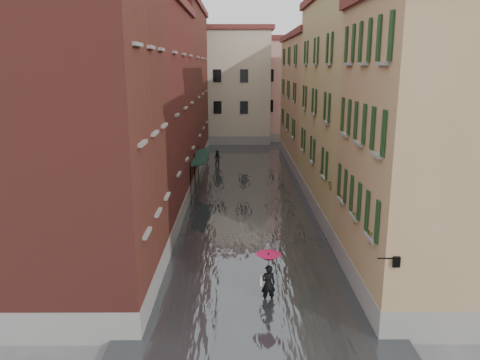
{
  "coord_description": "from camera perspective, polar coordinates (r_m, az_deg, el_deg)",
  "views": [
    {
      "loc": [
        -0.75,
        -19.94,
        9.12
      ],
      "look_at": [
        -0.61,
        5.0,
        3.0
      ],
      "focal_mm": 35.0,
      "sensor_mm": 36.0,
      "label": 1
    }
  ],
  "objects": [
    {
      "name": "ground",
      "position": [
        21.94,
        1.7,
        -10.78
      ],
      "size": [
        120.0,
        120.0,
        0.0
      ],
      "primitive_type": "plane",
      "color": "#4F4E50",
      "rests_on": "ground"
    },
    {
      "name": "pedestrian_main",
      "position": [
        18.56,
        3.46,
        -11.22
      ],
      "size": [
        0.99,
        0.99,
        2.06
      ],
      "color": "black",
      "rests_on": "ground"
    },
    {
      "name": "pedestrian_far",
      "position": [
        43.17,
        -2.74,
        2.63
      ],
      "size": [
        0.82,
        0.68,
        1.55
      ],
      "primitive_type": "imported",
      "rotation": [
        0.0,
        0.0,
        -0.13
      ],
      "color": "black",
      "rests_on": "ground"
    },
    {
      "name": "wall_lantern",
      "position": [
        16.05,
        18.42,
        -9.36
      ],
      "size": [
        0.71,
        0.22,
        0.35
      ],
      "color": "black",
      "rests_on": "ground"
    },
    {
      "name": "building_left_mid",
      "position": [
        29.75,
        -12.56,
        7.92
      ],
      "size": [
        6.0,
        14.0,
        12.5
      ],
      "primitive_type": "cube",
      "color": "#571F1B",
      "rests_on": "ground"
    },
    {
      "name": "building_right_mid",
      "position": [
        30.07,
        14.78,
        8.34
      ],
      "size": [
        6.0,
        14.0,
        13.0
      ],
      "primitive_type": "cube",
      "color": "tan",
      "rests_on": "ground"
    },
    {
      "name": "building_left_far",
      "position": [
        44.43,
        -8.55,
        10.9
      ],
      "size": [
        6.0,
        16.0,
        14.0
      ],
      "primitive_type": "cube",
      "color": "maroon",
      "rests_on": "ground"
    },
    {
      "name": "awning_near",
      "position": [
        33.3,
        -5.02,
        2.22
      ],
      "size": [
        1.09,
        3.25,
        2.8
      ],
      "color": "black",
      "rests_on": "ground"
    },
    {
      "name": "window_planters",
      "position": [
        21.81,
        12.6,
        -1.46
      ],
      "size": [
        0.59,
        10.71,
        0.84
      ],
      "color": "brown",
      "rests_on": "ground"
    },
    {
      "name": "building_end_cream",
      "position": [
        58.04,
        -2.58,
        11.19
      ],
      "size": [
        12.0,
        9.0,
        13.0
      ],
      "primitive_type": "cube",
      "color": "#C0B799",
      "rests_on": "ground"
    },
    {
      "name": "building_right_near",
      "position": [
        19.83,
        22.73,
        2.93
      ],
      "size": [
        6.0,
        8.0,
        11.5
      ],
      "primitive_type": "cube",
      "color": "#A07F52",
      "rests_on": "ground"
    },
    {
      "name": "floodwater",
      "position": [
        34.16,
        0.96,
        -1.53
      ],
      "size": [
        10.0,
        60.0,
        0.2
      ],
      "primitive_type": "cube",
      "color": "#44484B",
      "rests_on": "ground"
    },
    {
      "name": "awning_far",
      "position": [
        36.51,
        -4.61,
        3.26
      ],
      "size": [
        1.09,
        3.33,
        2.8
      ],
      "color": "black",
      "rests_on": "ground"
    },
    {
      "name": "building_end_pink",
      "position": [
        60.4,
        6.22,
        10.75
      ],
      "size": [
        10.0,
        9.0,
        12.0
      ],
      "primitive_type": "cube",
      "color": "tan",
      "rests_on": "ground"
    },
    {
      "name": "building_right_far",
      "position": [
        44.75,
        9.79,
        9.27
      ],
      "size": [
        6.0,
        16.0,
        11.5
      ],
      "primitive_type": "cube",
      "color": "#A07F52",
      "rests_on": "ground"
    },
    {
      "name": "building_left_near",
      "position": [
        19.18,
        -19.41,
        5.15
      ],
      "size": [
        6.0,
        8.0,
        13.0
      ],
      "primitive_type": "cube",
      "color": "maroon",
      "rests_on": "ground"
    }
  ]
}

